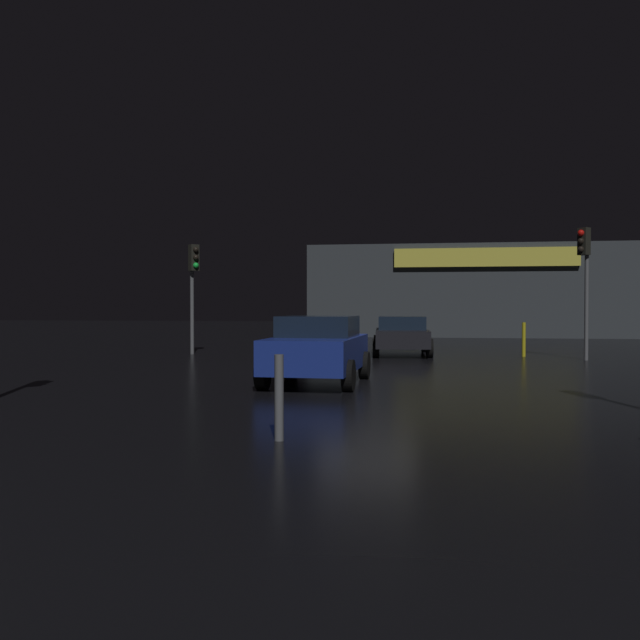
{
  "coord_description": "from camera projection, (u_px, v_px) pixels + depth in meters",
  "views": [
    {
      "loc": [
        1.5,
        -17.38,
        1.76
      ],
      "look_at": [
        -1.86,
        4.37,
        1.31
      ],
      "focal_mm": 38.69,
      "sensor_mm": 36.0,
      "label": 1
    }
  ],
  "objects": [
    {
      "name": "traffic_signal_cross_right",
      "position": [
        585.0,
        264.0,
        22.12
      ],
      "size": [
        0.43,
        0.42,
        4.26
      ],
      "color": "#595B60",
      "rests_on": "ground"
    },
    {
      "name": "bollard_kerb_b",
      "position": [
        279.0,
        398.0,
        8.96
      ],
      "size": [
        0.12,
        0.12,
        1.12
      ],
      "primitive_type": "cylinder",
      "color": "#595B60",
      "rests_on": "ground"
    },
    {
      "name": "car_near",
      "position": [
        317.0,
        349.0,
        15.52
      ],
      "size": [
        2.17,
        3.9,
        1.53
      ],
      "color": "navy",
      "rests_on": "ground"
    },
    {
      "name": "bollard_kerb_a",
      "position": [
        524.0,
        340.0,
        23.81
      ],
      "size": [
        0.13,
        0.13,
        1.19
      ],
      "primitive_type": "cylinder",
      "color": "gold",
      "rests_on": "ground"
    },
    {
      "name": "ground_plane",
      "position": [
        366.0,
        375.0,
        17.44
      ],
      "size": [
        120.0,
        120.0,
        0.0
      ],
      "primitive_type": "plane",
      "color": "black"
    },
    {
      "name": "car_far",
      "position": [
        401.0,
        334.0,
        24.77
      ],
      "size": [
        2.25,
        4.51,
        1.38
      ],
      "color": "black",
      "rests_on": "ground"
    },
    {
      "name": "traffic_signal_main",
      "position": [
        193.0,
        275.0,
        24.97
      ],
      "size": [
        0.42,
        0.42,
        3.98
      ],
      "color": "#595B60",
      "rests_on": "ground"
    },
    {
      "name": "store_building",
      "position": [
        479.0,
        292.0,
        41.77
      ],
      "size": [
        19.79,
        8.67,
        5.22
      ],
      "color": "#33383D",
      "rests_on": "ground"
    }
  ]
}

